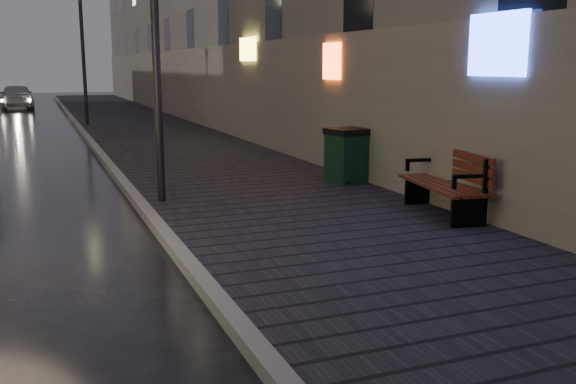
# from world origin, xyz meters

# --- Properties ---
(ground) EXTENTS (120.00, 120.00, 0.00)m
(ground) POSITION_xyz_m (0.00, 0.00, 0.00)
(ground) COLOR black
(ground) RESTS_ON ground
(sidewalk) EXTENTS (4.60, 58.00, 0.15)m
(sidewalk) POSITION_xyz_m (3.90, 21.00, 0.07)
(sidewalk) COLOR black
(sidewalk) RESTS_ON ground
(curb) EXTENTS (0.20, 58.00, 0.15)m
(curb) POSITION_xyz_m (1.50, 21.00, 0.07)
(curb) COLOR slate
(curb) RESTS_ON ground
(lamp_near) EXTENTS (0.36, 0.36, 5.28)m
(lamp_near) POSITION_xyz_m (1.85, 6.00, 3.49)
(lamp_near) COLOR black
(lamp_near) RESTS_ON sidewalk
(lamp_far) EXTENTS (0.36, 0.36, 5.28)m
(lamp_far) POSITION_xyz_m (1.85, 22.00, 3.49)
(lamp_far) COLOR black
(lamp_far) RESTS_ON sidewalk
(bench) EXTENTS (0.99, 2.11, 1.04)m
(bench) POSITION_xyz_m (5.93, 3.27, 0.67)
(bench) COLOR black
(bench) RESTS_ON sidewalk
(trash_bin) EXTENTS (0.85, 0.85, 1.10)m
(trash_bin) POSITION_xyz_m (5.75, 6.51, 0.71)
(trash_bin) COLOR black
(trash_bin) RESTS_ON sidewalk
(car_far) EXTENTS (2.04, 4.44, 1.47)m
(car_far) POSITION_xyz_m (-1.00, 35.88, 0.74)
(car_far) COLOR #95949C
(car_far) RESTS_ON ground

